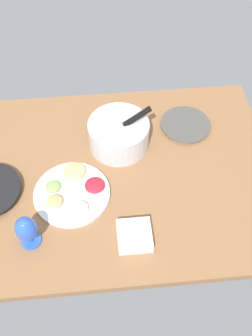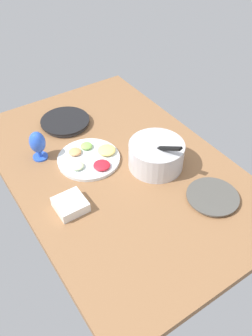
# 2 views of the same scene
# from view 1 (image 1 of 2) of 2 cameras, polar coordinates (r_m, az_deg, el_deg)

# --- Properties ---
(ground_plane) EXTENTS (1.60, 1.04, 0.04)m
(ground_plane) POSITION_cam_1_polar(r_m,az_deg,el_deg) (1.70, -4.28, -1.27)
(ground_plane) COLOR #8C603D
(dinner_plate_right) EXTENTS (0.24, 0.24, 0.02)m
(dinner_plate_right) POSITION_cam_1_polar(r_m,az_deg,el_deg) (1.88, 8.95, 6.42)
(dinner_plate_right) COLOR silver
(dinner_plate_right) RESTS_ON ground_plane
(mixing_bowl) EXTENTS (0.29, 0.28, 0.20)m
(mixing_bowl) POSITION_cam_1_polar(r_m,az_deg,el_deg) (1.73, -1.09, 5.25)
(mixing_bowl) COLOR silver
(mixing_bowl) RESTS_ON ground_plane
(fruit_platter) EXTENTS (0.33, 0.33, 0.05)m
(fruit_platter) POSITION_cam_1_polar(r_m,az_deg,el_deg) (1.62, -8.05, -3.54)
(fruit_platter) COLOR silver
(fruit_platter) RESTS_ON ground_plane
(hurricane_glass_blue) EXTENTS (0.08, 0.08, 0.16)m
(hurricane_glass_blue) POSITION_cam_1_polar(r_m,az_deg,el_deg) (1.47, -14.79, -9.02)
(hurricane_glass_blue) COLOR blue
(hurricane_glass_blue) RESTS_ON ground_plane
(square_bowl_white) EXTENTS (0.13, 0.13, 0.05)m
(square_bowl_white) POSITION_cam_1_polar(r_m,az_deg,el_deg) (1.49, 1.28, -10.14)
(square_bowl_white) COLOR white
(square_bowl_white) RESTS_ON ground_plane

